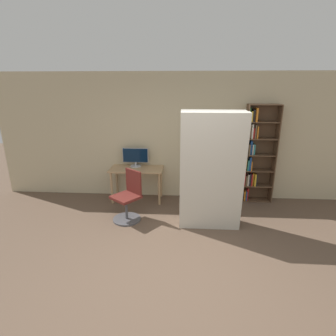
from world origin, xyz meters
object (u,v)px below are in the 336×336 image
object	(u,v)px
office_chair	(128,200)
bookshelf	(255,155)
monitor	(135,157)
mattress_near	(212,174)
mattress_far	(211,170)

from	to	relation	value
office_chair	bookshelf	xyz separation A→B (m)	(2.52, 1.05, 0.64)
monitor	office_chair	distance (m)	1.17
bookshelf	mattress_near	distance (m)	1.68
office_chair	bookshelf	bearing A→B (deg)	22.69
monitor	office_chair	bearing A→B (deg)	-88.03
bookshelf	mattress_far	bearing A→B (deg)	-133.64
monitor	bookshelf	world-z (taller)	bookshelf
monitor	office_chair	size ratio (longest dim) A/B	0.60
office_chair	monitor	bearing A→B (deg)	91.97
office_chair	mattress_far	xyz separation A→B (m)	(1.49, -0.03, 0.64)
office_chair	mattress_near	world-z (taller)	mattress_near
bookshelf	mattress_near	xyz separation A→B (m)	(-1.03, -1.33, -0.00)
office_chair	mattress_far	distance (m)	1.62
monitor	office_chair	world-z (taller)	monitor
monitor	mattress_near	world-z (taller)	mattress_near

